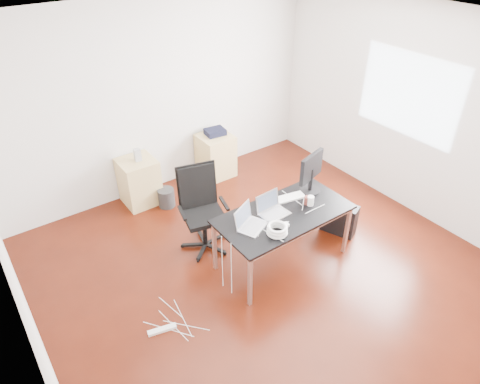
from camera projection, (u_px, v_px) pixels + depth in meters
room_shell at (274, 171)px, 4.44m from camera, size 5.00×5.00×5.00m
desk at (284, 217)px, 4.99m from camera, size 1.60×0.80×0.73m
office_chair at (201, 205)px, 5.30m from camera, size 0.58×0.60×1.08m
filing_cabinet_left at (139, 181)px, 6.22m from camera, size 0.50×0.50×0.70m
filing_cabinet_right at (216, 155)px, 6.86m from camera, size 0.50×0.50×0.70m
pc_tower at (339, 218)px, 5.71m from camera, size 0.36×0.49×0.44m
wastebasket at (166, 198)px, 6.25m from camera, size 0.24×0.24×0.28m
power_strip at (162, 330)px, 4.46m from camera, size 0.31×0.13×0.04m
laptop_left at (249, 222)px, 4.73m from camera, size 0.41×0.37×0.23m
laptop_right at (272, 209)px, 4.93m from camera, size 0.34×0.27×0.23m
monitor at (311, 171)px, 5.19m from camera, size 0.45×0.26×0.51m
keyboard at (287, 198)px, 5.19m from camera, size 0.46×0.23×0.02m
cup_white at (311, 201)px, 5.06m from camera, size 0.08×0.08×0.12m
cup_brown at (307, 200)px, 5.08m from camera, size 0.08×0.08×0.10m
cable_coil at (277, 230)px, 4.62m from camera, size 0.24×0.24×0.11m
power_adapter at (285, 225)px, 4.76m from camera, size 0.09×0.09×0.03m
speaker at (137, 155)px, 5.98m from camera, size 0.10×0.09×0.18m
navy_garment at (215, 132)px, 6.68m from camera, size 0.33×0.27×0.09m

